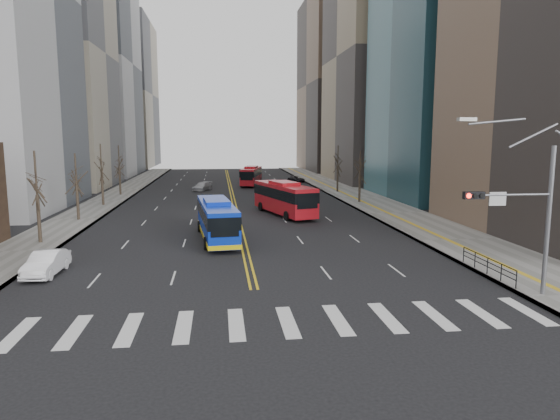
% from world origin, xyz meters
% --- Properties ---
extents(ground, '(220.00, 220.00, 0.00)m').
position_xyz_m(ground, '(0.00, 0.00, 0.00)').
color(ground, black).
extents(sidewalk_right, '(7.00, 130.00, 0.15)m').
position_xyz_m(sidewalk_right, '(17.50, 45.00, 0.07)').
color(sidewalk_right, slate).
rests_on(sidewalk_right, ground).
extents(sidewalk_left, '(5.00, 130.00, 0.15)m').
position_xyz_m(sidewalk_left, '(-16.50, 45.00, 0.07)').
color(sidewalk_left, slate).
rests_on(sidewalk_left, ground).
extents(crosswalk, '(26.70, 4.00, 0.01)m').
position_xyz_m(crosswalk, '(0.00, 0.00, 0.01)').
color(crosswalk, silver).
rests_on(crosswalk, ground).
extents(centerline, '(0.55, 100.00, 0.01)m').
position_xyz_m(centerline, '(0.00, 55.00, 0.01)').
color(centerline, gold).
rests_on(centerline, ground).
extents(office_towers, '(83.00, 134.00, 58.00)m').
position_xyz_m(office_towers, '(0.12, 68.51, 23.92)').
color(office_towers, '#9C9C9F').
rests_on(office_towers, ground).
extents(signal_mast, '(5.37, 0.37, 9.39)m').
position_xyz_m(signal_mast, '(13.77, 2.00, 4.86)').
color(signal_mast, slate).
rests_on(signal_mast, ground).
extents(pedestrian_railing, '(0.06, 6.06, 1.02)m').
position_xyz_m(pedestrian_railing, '(14.30, 6.00, 0.82)').
color(pedestrian_railing, black).
rests_on(pedestrian_railing, sidewalk_right).
extents(street_trees, '(35.20, 47.20, 7.60)m').
position_xyz_m(street_trees, '(-7.18, 34.55, 4.87)').
color(street_trees, black).
rests_on(street_trees, ground).
extents(blue_bus, '(3.60, 11.68, 3.36)m').
position_xyz_m(blue_bus, '(-2.09, 19.09, 1.76)').
color(blue_bus, '#0C2DB5').
rests_on(blue_bus, ground).
extents(red_bus_near, '(5.72, 11.81, 3.64)m').
position_xyz_m(red_bus_near, '(5.12, 31.33, 2.03)').
color(red_bus_near, red).
rests_on(red_bus_near, ground).
extents(red_bus_far, '(4.56, 10.73, 3.34)m').
position_xyz_m(red_bus_far, '(3.74, 64.75, 1.86)').
color(red_bus_far, red).
rests_on(red_bus_far, ground).
extents(car_white, '(1.78, 4.56, 1.48)m').
position_xyz_m(car_white, '(-12.50, 9.62, 0.74)').
color(car_white, white).
rests_on(car_white, ground).
extents(car_dark_mid, '(1.93, 4.12, 1.36)m').
position_xyz_m(car_dark_mid, '(6.97, 41.78, 0.68)').
color(car_dark_mid, black).
rests_on(car_dark_mid, ground).
extents(car_silver, '(3.48, 4.84, 1.30)m').
position_xyz_m(car_silver, '(-4.50, 57.26, 0.65)').
color(car_silver, '#A8A7AD').
rests_on(car_silver, ground).
extents(car_dark_far, '(3.17, 4.36, 1.10)m').
position_xyz_m(car_dark_far, '(12.50, 69.97, 0.55)').
color(car_dark_far, black).
rests_on(car_dark_far, ground).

